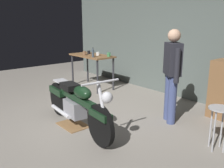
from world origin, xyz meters
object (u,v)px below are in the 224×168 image
object	(u,v)px
mug_white_ceramic	(98,54)
mug_green_speckled	(109,55)
person_standing	(172,72)
mug_brown_stoneware	(84,53)
mug_black_matte	(89,52)
shop_stool	(219,117)
bottle	(93,53)
motorcycle	(76,103)

from	to	relation	value
mug_white_ceramic	mug_green_speckled	bearing A→B (deg)	13.95
person_standing	mug_green_speckled	xyz separation A→B (m)	(-2.30, 0.46, 0.03)
mug_brown_stoneware	person_standing	bearing A→B (deg)	-2.95
person_standing	mug_white_ceramic	bearing A→B (deg)	27.74
mug_green_speckled	mug_black_matte	xyz separation A→B (m)	(-0.77, -0.08, -0.01)
shop_stool	mug_white_ceramic	world-z (taller)	mug_white_ceramic
bottle	mug_green_speckled	bearing A→B (deg)	62.84
motorcycle	mug_black_matte	distance (m)	2.92
person_standing	mug_black_matte	size ratio (longest dim) A/B	14.95
mug_black_matte	mug_brown_stoneware	distance (m)	0.25
shop_stool	mug_brown_stoneware	distance (m)	4.08
mug_black_matte	bottle	world-z (taller)	bottle
mug_white_ceramic	person_standing	bearing A→B (deg)	-8.00
motorcycle	bottle	bearing A→B (deg)	141.85
mug_white_ceramic	mug_brown_stoneware	distance (m)	0.37
motorcycle	shop_stool	distance (m)	2.23
mug_green_speckled	mug_black_matte	size ratio (longest dim) A/B	1.12
motorcycle	mug_green_speckled	xyz separation A→B (m)	(-1.45, 1.92, 0.51)
mug_brown_stoneware	bottle	world-z (taller)	bottle
motorcycle	bottle	xyz separation A→B (m)	(-1.64, 1.56, 0.55)
mug_green_speckled	motorcycle	bearing A→B (deg)	-52.91
person_standing	bottle	bearing A→B (deg)	33.51
mug_brown_stoneware	mug_green_speckled	bearing A→B (deg)	25.25
person_standing	mug_brown_stoneware	bearing A→B (deg)	32.79
person_standing	mug_brown_stoneware	distance (m)	2.96
bottle	mug_brown_stoneware	bearing A→B (deg)	173.20
person_standing	mug_black_matte	xyz separation A→B (m)	(-3.07, 0.38, 0.02)
shop_stool	mug_brown_stoneware	bearing A→B (deg)	173.22
mug_white_ceramic	mug_brown_stoneware	size ratio (longest dim) A/B	0.94
motorcycle	mug_brown_stoneware	bearing A→B (deg)	147.92
mug_green_speckled	mug_white_ceramic	bearing A→B (deg)	-166.05
motorcycle	person_standing	distance (m)	1.76
mug_white_ceramic	mug_brown_stoneware	bearing A→B (deg)	-143.87
shop_stool	mug_green_speckled	bearing A→B (deg)	166.90
person_standing	shop_stool	distance (m)	1.20
mug_green_speckled	bottle	world-z (taller)	bottle
shop_stool	bottle	size ratio (longest dim) A/B	2.66
motorcycle	mug_green_speckled	size ratio (longest dim) A/B	17.53
mug_brown_stoneware	mug_black_matte	bearing A→B (deg)	117.03
mug_green_speckled	mug_white_ceramic	world-z (taller)	mug_green_speckled
shop_stool	mug_green_speckled	size ratio (longest dim) A/B	5.13
mug_black_matte	mug_brown_stoneware	xyz separation A→B (m)	(0.11, -0.22, 0.01)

